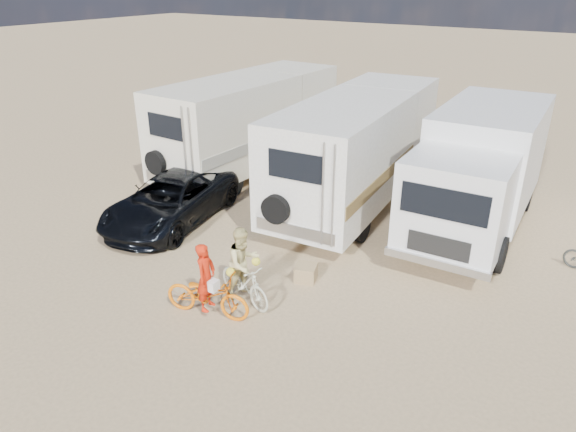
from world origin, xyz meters
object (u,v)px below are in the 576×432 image
Objects in this scene: dark_suv at (171,200)px; crate at (306,273)px; rv_main at (357,152)px; box_truck at (478,173)px; bike_woman at (244,282)px; rv_left at (248,125)px; rider_man at (207,284)px; cooler at (268,217)px; rider_woman at (244,270)px; bike_man at (207,295)px.

dark_suv is 9.99× the size of crate.
rv_main is 1.16× the size of box_truck.
dark_suv is 4.98m from bike_woman.
rv_left reaches higher than rider_man.
dark_suv is at bearing 79.16° from bike_woman.
rv_main reaches higher than bike_woman.
dark_suv is 8.60× the size of cooler.
rider_man is 4.75m from cooler.
bike_woman is at bearing -113.64° from crate.
rv_main is 6.68m from rider_woman.
rider_man is at bearing -56.96° from rv_left.
crate is at bearing -81.48° from rv_main.
box_truck is at bearing 13.42° from cooler.
bike_man is 0.27m from rider_man.
bike_woman is 1.02× the size of rider_woman.
box_truck is 8.36m from rider_man.
bike_man is at bearing 172.34° from rider_woman.
rv_main is 1.07× the size of rv_left.
box_truck is 3.75× the size of bike_man.
rider_man is at bearing 172.34° from bike_woman.
rider_man reaches higher than bike_woman.
bike_woman is at bearing -90.39° from rv_main.
crate is (2.59, -2.07, -0.03)m from cooler.
crate is (0.68, 1.56, -0.64)m from rider_woman.
rider_man reaches higher than crate.
dark_suv reaches higher than bike_man.
rider_man is 3.13× the size of crate.
box_truck is 4.28× the size of bike_woman.
bike_man is at bearing -56.96° from rv_left.
cooler is (-1.54, 4.46, -0.55)m from rider_man.
cooler is at bearing 17.92° from dark_suv.
rv_left is at bearing 173.97° from box_truck.
dark_suv reaches higher than bike_woman.
box_truck is 1.47× the size of dark_suv.
bike_woman is 2.95× the size of cooler.
rider_woman reaches higher than bike_woman.
rv_left is (-4.75, 0.60, 0.02)m from rv_main.
bike_man is 4.73m from cooler.
rv_main is 17.07× the size of crate.
rv_left reaches higher than bike_man.
rv_main is 5.06× the size of rider_woman.
box_truck is 5.90m from crate.
box_truck reaches higher than rider_man.
dark_suv is 4.98m from rider_woman.
bike_woman is at bearing -52.19° from rv_left.
rv_left reaches higher than dark_suv.
rider_woman reaches higher than crate.
bike_woman is (0.53, -6.60, -1.19)m from rv_main.
rv_left is 8.51m from box_truck.
dark_suv is 5.11m from rider_man.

